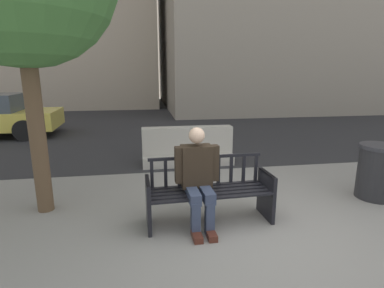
{
  "coord_description": "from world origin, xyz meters",
  "views": [
    {
      "loc": [
        -1.44,
        -3.22,
        1.99
      ],
      "look_at": [
        -0.61,
        1.96,
        0.75
      ],
      "focal_mm": 28.0,
      "sensor_mm": 36.0,
      "label": 1
    }
  ],
  "objects_px": {
    "street_bench": "(209,194)",
    "seated_person": "(198,176)",
    "trash_bin": "(378,172)",
    "jersey_barrier_centre": "(187,149)"
  },
  "relations": [
    {
      "from": "seated_person",
      "to": "jersey_barrier_centre",
      "type": "height_order",
      "value": "seated_person"
    },
    {
      "from": "jersey_barrier_centre",
      "to": "street_bench",
      "type": "bearing_deg",
      "value": -92.09
    },
    {
      "from": "seated_person",
      "to": "trash_bin",
      "type": "distance_m",
      "value": 3.07
    },
    {
      "from": "seated_person",
      "to": "trash_bin",
      "type": "height_order",
      "value": "seated_person"
    },
    {
      "from": "street_bench",
      "to": "trash_bin",
      "type": "height_order",
      "value": "trash_bin"
    },
    {
      "from": "seated_person",
      "to": "jersey_barrier_centre",
      "type": "relative_size",
      "value": 0.66
    },
    {
      "from": "street_bench",
      "to": "jersey_barrier_centre",
      "type": "relative_size",
      "value": 0.85
    },
    {
      "from": "seated_person",
      "to": "street_bench",
      "type": "bearing_deg",
      "value": 20.64
    },
    {
      "from": "street_bench",
      "to": "seated_person",
      "type": "bearing_deg",
      "value": -159.36
    },
    {
      "from": "street_bench",
      "to": "seated_person",
      "type": "height_order",
      "value": "seated_person"
    }
  ]
}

